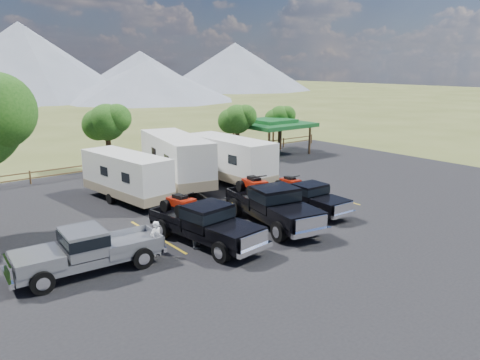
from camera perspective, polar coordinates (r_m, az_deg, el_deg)
ground at (r=23.47m, az=7.78°, el=-6.45°), size 320.00×320.00×0.00m
asphalt_lot at (r=25.51m, az=2.95°, el=-4.61°), size 44.00×34.00×0.04m
stall_lines at (r=26.23m, az=1.52°, el=-4.02°), size 12.12×5.50×0.01m
tree_ne_a at (r=40.99m, az=-0.36°, el=7.42°), size 3.11×2.92×4.76m
tree_ne_b at (r=45.65m, az=4.89°, el=7.59°), size 2.77×2.59×4.27m
tree_north at (r=37.20m, az=-15.96°, el=6.77°), size 3.46×3.24×5.25m
rail_fence at (r=38.92m, az=-9.87°, el=2.58°), size 36.12×0.12×1.00m
pavilion at (r=43.62m, az=3.87°, el=6.86°), size 6.20×6.20×3.22m
rig_left at (r=21.67m, az=-4.41°, el=-5.13°), size 2.88×6.56×2.12m
rig_center at (r=24.19m, az=3.88°, el=-2.89°), size 3.30×7.10×2.28m
rig_right at (r=26.58m, az=8.17°, el=-1.95°), size 2.09×5.53×1.82m
trailer_left at (r=28.83m, az=-13.68°, el=0.38°), size 3.01×8.45×2.92m
trailer_center at (r=31.64m, az=-7.77°, el=2.38°), size 4.20×10.06×3.48m
trailer_right at (r=32.19m, az=-1.31°, el=2.44°), size 2.54×9.21×3.20m
pickup_silver at (r=19.68m, az=-18.05°, el=-8.07°), size 6.13×2.40×1.81m
person_a at (r=20.58m, az=-10.22°, el=-7.05°), size 0.64×0.49×1.59m
person_b at (r=21.32m, az=-5.11°, el=-5.77°), size 1.09×1.13×1.83m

